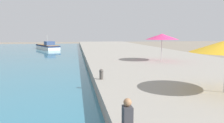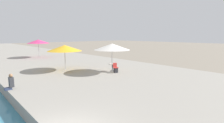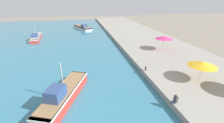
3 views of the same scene
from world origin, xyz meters
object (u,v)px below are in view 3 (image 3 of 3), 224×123
(cafe_umbrella_striped, at_px, (164,37))
(person_at_quay, at_px, (175,99))
(fishing_boat_far, at_px, (83,27))
(fishing_boat_near, at_px, (64,94))
(mooring_bollard, at_px, (146,68))
(cafe_umbrella_white, at_px, (202,64))
(fishing_boat_mid, at_px, (36,37))

(cafe_umbrella_striped, relative_size, person_at_quay, 3.30)
(fishing_boat_far, height_order, person_at_quay, fishing_boat_far)
(fishing_boat_near, xyz_separation_m, fishing_boat_far, (3.06, 42.78, -0.23))
(mooring_bollard, bearing_deg, fishing_boat_near, -159.95)
(cafe_umbrella_white, distance_m, cafe_umbrella_striped, 12.50)
(fishing_boat_near, distance_m, cafe_umbrella_striped, 22.39)
(fishing_boat_near, xyz_separation_m, cafe_umbrella_striped, (18.46, 12.44, 2.36))
(fishing_boat_far, bearing_deg, fishing_boat_near, -116.76)
(fishing_boat_near, height_order, fishing_boat_mid, fishing_boat_near)
(fishing_boat_near, height_order, person_at_quay, fishing_boat_near)
(cafe_umbrella_white, height_order, person_at_quay, cafe_umbrella_white)
(cafe_umbrella_striped, bearing_deg, person_at_quay, -115.17)
(fishing_boat_mid, xyz_separation_m, fishing_boat_far, (12.99, 13.10, -0.02))
(fishing_boat_near, distance_m, fishing_boat_mid, 31.30)
(cafe_umbrella_striped, bearing_deg, cafe_umbrella_white, -98.11)
(fishing_boat_mid, distance_m, mooring_bollard, 33.17)
(fishing_boat_mid, height_order, person_at_quay, fishing_boat_mid)
(fishing_boat_mid, height_order, mooring_bollard, fishing_boat_mid)
(cafe_umbrella_white, height_order, cafe_umbrella_striped, cafe_umbrella_striped)
(cafe_umbrella_white, relative_size, mooring_bollard, 5.25)
(fishing_boat_far, height_order, cafe_umbrella_white, cafe_umbrella_white)
(cafe_umbrella_white, bearing_deg, person_at_quay, -147.95)
(fishing_boat_far, distance_m, mooring_bollard, 39.55)
(cafe_umbrella_white, distance_m, person_at_quay, 7.00)
(fishing_boat_mid, relative_size, person_at_quay, 9.47)
(fishing_boat_mid, distance_m, fishing_boat_far, 18.45)
(mooring_bollard, bearing_deg, fishing_boat_mid, 129.44)
(fishing_boat_near, bearing_deg, mooring_bollard, 41.62)
(fishing_boat_far, xyz_separation_m, cafe_umbrella_white, (13.64, -42.71, 2.30))
(fishing_boat_near, height_order, fishing_boat_far, fishing_boat_near)
(person_at_quay, bearing_deg, cafe_umbrella_white, 32.05)
(fishing_boat_near, bearing_deg, person_at_quay, 3.75)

